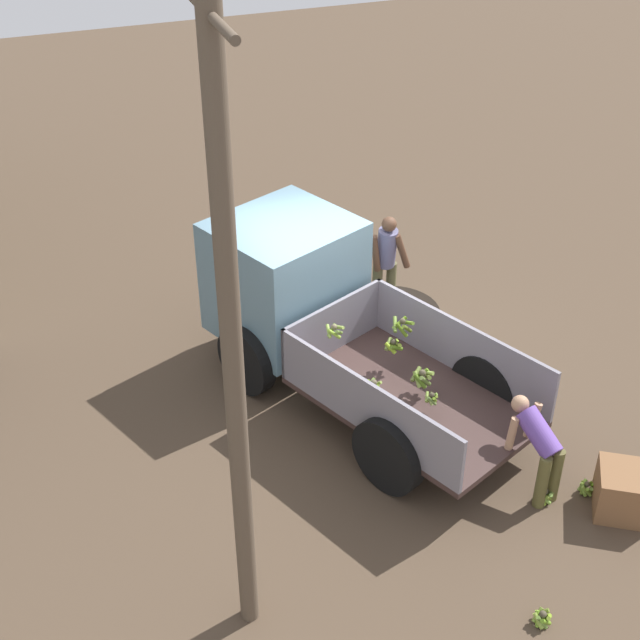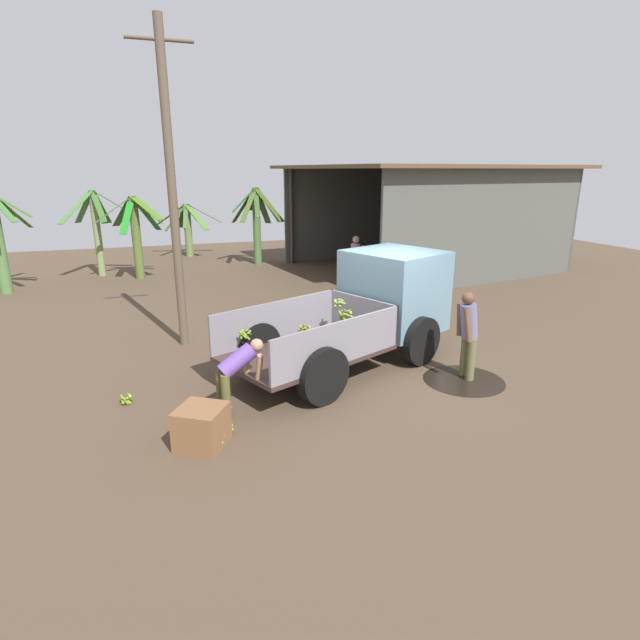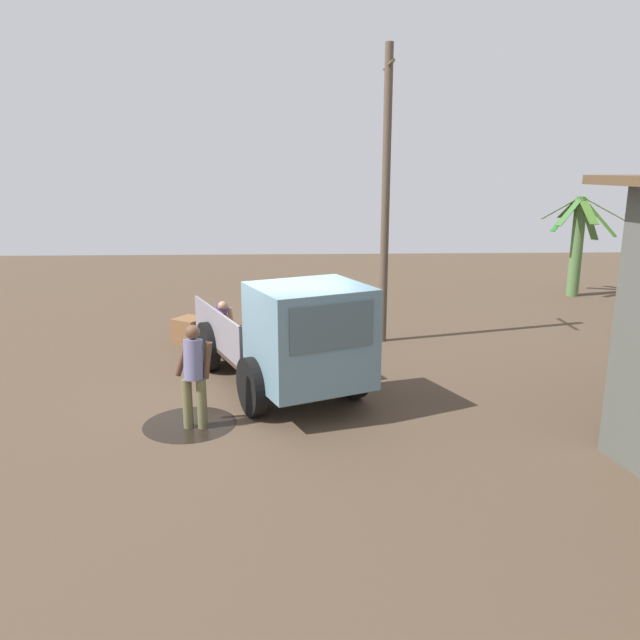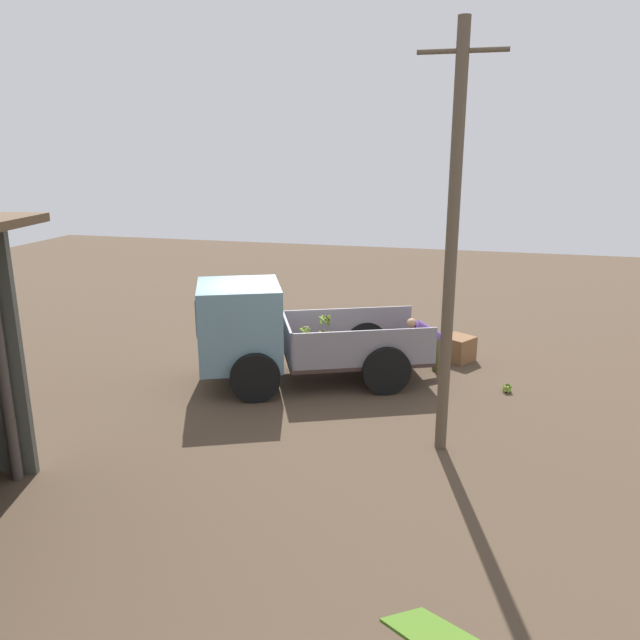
{
  "view_description": "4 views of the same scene",
  "coord_description": "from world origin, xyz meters",
  "px_view_note": "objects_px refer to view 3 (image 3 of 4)",
  "views": [
    {
      "loc": [
        -9.23,
        3.69,
        7.51
      ],
      "look_at": [
        -0.28,
        0.39,
        1.1
      ],
      "focal_mm": 50.0,
      "sensor_mm": 36.0,
      "label": 1
    },
    {
      "loc": [
        -4.03,
        -8.37,
        3.65
      ],
      "look_at": [
        -1.28,
        -0.27,
        1.07
      ],
      "focal_mm": 28.0,
      "sensor_mm": 36.0,
      "label": 2
    },
    {
      "loc": [
        10.25,
        0.34,
        3.94
      ],
      "look_at": [
        -1.26,
        0.81,
        1.07
      ],
      "focal_mm": 35.0,
      "sensor_mm": 36.0,
      "label": 3
    },
    {
      "loc": [
        -3.94,
        11.72,
        4.71
      ],
      "look_at": [
        -0.98,
        0.28,
        1.4
      ],
      "focal_mm": 35.0,
      "sensor_mm": 36.0,
      "label": 4
    }
  ],
  "objects_px": {
    "utility_pole": "(386,196)",
    "person_worker_loading": "(221,318)",
    "person_foreground_visitor": "(194,372)",
    "cargo_truck": "(298,339)",
    "banana_bunch_on_ground_0": "(222,342)",
    "banana_bunch_on_ground_2": "(185,339)",
    "banana_bunch_on_ground_1": "(198,342)",
    "banana_bunch_on_ground_3": "(267,326)",
    "wooden_crate_0": "(190,330)"
  },
  "relations": [
    {
      "from": "banana_bunch_on_ground_2",
      "to": "wooden_crate_0",
      "type": "bearing_deg",
      "value": 149.21
    },
    {
      "from": "cargo_truck",
      "to": "person_worker_loading",
      "type": "bearing_deg",
      "value": -175.64
    },
    {
      "from": "cargo_truck",
      "to": "wooden_crate_0",
      "type": "xyz_separation_m",
      "value": [
        -3.78,
        -2.45,
        -0.83
      ]
    },
    {
      "from": "banana_bunch_on_ground_1",
      "to": "utility_pole",
      "type": "bearing_deg",
      "value": 93.86
    },
    {
      "from": "banana_bunch_on_ground_3",
      "to": "wooden_crate_0",
      "type": "relative_size",
      "value": 0.33
    },
    {
      "from": "banana_bunch_on_ground_0",
      "to": "banana_bunch_on_ground_2",
      "type": "relative_size",
      "value": 0.94
    },
    {
      "from": "banana_bunch_on_ground_2",
      "to": "banana_bunch_on_ground_3",
      "type": "xyz_separation_m",
      "value": [
        -1.21,
        1.79,
        -0.02
      ]
    },
    {
      "from": "banana_bunch_on_ground_0",
      "to": "person_worker_loading",
      "type": "bearing_deg",
      "value": 9.73
    },
    {
      "from": "person_worker_loading",
      "to": "banana_bunch_on_ground_1",
      "type": "relative_size",
      "value": 5.53
    },
    {
      "from": "banana_bunch_on_ground_1",
      "to": "banana_bunch_on_ground_3",
      "type": "distance_m",
      "value": 2.04
    },
    {
      "from": "cargo_truck",
      "to": "banana_bunch_on_ground_3",
      "type": "xyz_separation_m",
      "value": [
        -4.83,
        -0.75,
        -1.02
      ]
    },
    {
      "from": "person_worker_loading",
      "to": "wooden_crate_0",
      "type": "xyz_separation_m",
      "value": [
        -0.63,
        -0.79,
        -0.42
      ]
    },
    {
      "from": "person_foreground_visitor",
      "to": "banana_bunch_on_ground_3",
      "type": "relative_size",
      "value": 7.94
    },
    {
      "from": "cargo_truck",
      "to": "banana_bunch_on_ground_0",
      "type": "xyz_separation_m",
      "value": [
        -3.37,
        -1.69,
        -1.01
      ]
    },
    {
      "from": "banana_bunch_on_ground_1",
      "to": "banana_bunch_on_ground_3",
      "type": "bearing_deg",
      "value": 133.43
    },
    {
      "from": "person_foreground_visitor",
      "to": "wooden_crate_0",
      "type": "xyz_separation_m",
      "value": [
        -4.79,
        -0.85,
        -0.61
      ]
    },
    {
      "from": "banana_bunch_on_ground_0",
      "to": "banana_bunch_on_ground_1",
      "type": "relative_size",
      "value": 1.11
    },
    {
      "from": "person_foreground_visitor",
      "to": "banana_bunch_on_ground_3",
      "type": "distance_m",
      "value": 5.95
    },
    {
      "from": "banana_bunch_on_ground_0",
      "to": "banana_bunch_on_ground_2",
      "type": "distance_m",
      "value": 0.89
    },
    {
      "from": "person_worker_loading",
      "to": "banana_bunch_on_ground_3",
      "type": "height_order",
      "value": "person_worker_loading"
    },
    {
      "from": "cargo_truck",
      "to": "person_worker_loading",
      "type": "distance_m",
      "value": 3.58
    },
    {
      "from": "person_worker_loading",
      "to": "banana_bunch_on_ground_2",
      "type": "height_order",
      "value": "person_worker_loading"
    },
    {
      "from": "person_foreground_visitor",
      "to": "person_worker_loading",
      "type": "bearing_deg",
      "value": 5.79
    },
    {
      "from": "banana_bunch_on_ground_1",
      "to": "banana_bunch_on_ground_2",
      "type": "xyz_separation_m",
      "value": [
        -0.19,
        -0.31,
        0.03
      ]
    },
    {
      "from": "person_worker_loading",
      "to": "banana_bunch_on_ground_1",
      "type": "distance_m",
      "value": 0.89
    },
    {
      "from": "person_foreground_visitor",
      "to": "person_worker_loading",
      "type": "height_order",
      "value": "person_foreground_visitor"
    },
    {
      "from": "person_worker_loading",
      "to": "banana_bunch_on_ground_1",
      "type": "xyz_separation_m",
      "value": [
        -0.27,
        -0.58,
        -0.61
      ]
    },
    {
      "from": "banana_bunch_on_ground_1",
      "to": "banana_bunch_on_ground_3",
      "type": "relative_size",
      "value": 1.03
    },
    {
      "from": "cargo_truck",
      "to": "wooden_crate_0",
      "type": "bearing_deg",
      "value": -170.41
    },
    {
      "from": "wooden_crate_0",
      "to": "banana_bunch_on_ground_3",
      "type": "bearing_deg",
      "value": 121.62
    },
    {
      "from": "person_worker_loading",
      "to": "banana_bunch_on_ground_3",
      "type": "xyz_separation_m",
      "value": [
        -1.67,
        0.9,
        -0.61
      ]
    },
    {
      "from": "cargo_truck",
      "to": "person_worker_loading",
      "type": "xyz_separation_m",
      "value": [
        -3.15,
        -1.65,
        -0.41
      ]
    },
    {
      "from": "banana_bunch_on_ground_1",
      "to": "wooden_crate_0",
      "type": "distance_m",
      "value": 0.46
    },
    {
      "from": "person_worker_loading",
      "to": "banana_bunch_on_ground_3",
      "type": "bearing_deg",
      "value": 138.62
    },
    {
      "from": "wooden_crate_0",
      "to": "person_foreground_visitor",
      "type": "bearing_deg",
      "value": 10.08
    },
    {
      "from": "banana_bunch_on_ground_0",
      "to": "utility_pole",
      "type": "bearing_deg",
      "value": 95.33
    },
    {
      "from": "banana_bunch_on_ground_0",
      "to": "wooden_crate_0",
      "type": "bearing_deg",
      "value": -118.68
    },
    {
      "from": "banana_bunch_on_ground_0",
      "to": "banana_bunch_on_ground_2",
      "type": "xyz_separation_m",
      "value": [
        -0.25,
        -0.86,
        0.01
      ]
    },
    {
      "from": "banana_bunch_on_ground_0",
      "to": "wooden_crate_0",
      "type": "xyz_separation_m",
      "value": [
        -0.41,
        -0.76,
        0.18
      ]
    },
    {
      "from": "person_foreground_visitor",
      "to": "banana_bunch_on_ground_0",
      "type": "bearing_deg",
      "value": 6.24
    },
    {
      "from": "banana_bunch_on_ground_0",
      "to": "banana_bunch_on_ground_1",
      "type": "bearing_deg",
      "value": -96.05
    },
    {
      "from": "person_foreground_visitor",
      "to": "banana_bunch_on_ground_3",
      "type": "height_order",
      "value": "person_foreground_visitor"
    },
    {
      "from": "cargo_truck",
      "to": "banana_bunch_on_ground_2",
      "type": "height_order",
      "value": "cargo_truck"
    },
    {
      "from": "person_worker_loading",
      "to": "banana_bunch_on_ground_2",
      "type": "bearing_deg",
      "value": -130.54
    },
    {
      "from": "banana_bunch_on_ground_2",
      "to": "banana_bunch_on_ground_3",
      "type": "bearing_deg",
      "value": 123.99
    },
    {
      "from": "person_foreground_visitor",
      "to": "person_worker_loading",
      "type": "relative_size",
      "value": 1.39
    },
    {
      "from": "person_foreground_visitor",
      "to": "person_worker_loading",
      "type": "xyz_separation_m",
      "value": [
        -4.16,
        -0.06,
        -0.19
      ]
    },
    {
      "from": "utility_pole",
      "to": "banana_bunch_on_ground_1",
      "type": "xyz_separation_m",
      "value": [
        0.28,
        -4.19,
        -3.19
      ]
    },
    {
      "from": "cargo_truck",
      "to": "banana_bunch_on_ground_1",
      "type": "xyz_separation_m",
      "value": [
        -3.42,
        -2.23,
        -1.02
      ]
    },
    {
      "from": "utility_pole",
      "to": "person_worker_loading",
      "type": "relative_size",
      "value": 5.53
    }
  ]
}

